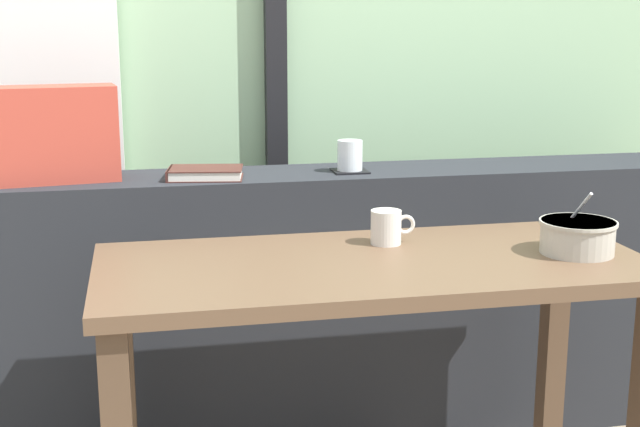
{
  "coord_description": "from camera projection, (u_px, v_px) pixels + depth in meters",
  "views": [
    {
      "loc": [
        -0.44,
        -1.91,
        1.28
      ],
      "look_at": [
        0.02,
        0.31,
        0.76
      ],
      "focal_mm": 49.04,
      "sensor_mm": 36.0,
      "label": 1
    }
  ],
  "objects": [
    {
      "name": "curtain_left_panel",
      "position": [
        25.0,
        25.0,
        2.69
      ],
      "size": [
        0.56,
        0.06,
        2.5
      ],
      "primitive_type": "cube",
      "color": "white",
      "rests_on": "ground"
    },
    {
      "name": "window_divider_post",
      "position": [
        275.0,
        8.0,
        2.86
      ],
      "size": [
        0.07,
        0.05,
        2.6
      ],
      "primitive_type": "cube",
      "color": "black",
      "rests_on": "ground"
    },
    {
      "name": "dark_console_ledge",
      "position": [
        298.0,
        309.0,
        2.63
      ],
      "size": [
        2.8,
        0.29,
        0.83
      ],
      "primitive_type": "cube",
      "color": "#23262B",
      "rests_on": "ground"
    },
    {
      "name": "breakfast_table",
      "position": [
        372.0,
        308.0,
        2.06
      ],
      "size": [
        1.28,
        0.57,
        0.72
      ],
      "color": "brown",
      "rests_on": "ground"
    },
    {
      "name": "coaster_square",
      "position": [
        350.0,
        171.0,
        2.54
      ],
      "size": [
        0.1,
        0.1,
        0.0
      ],
      "primitive_type": "cube",
      "color": "black",
      "rests_on": "dark_console_ledge"
    },
    {
      "name": "juice_glass",
      "position": [
        350.0,
        156.0,
        2.53
      ],
      "size": [
        0.07,
        0.07,
        0.09
      ],
      "color": "white",
      "rests_on": "coaster_square"
    },
    {
      "name": "closed_book",
      "position": [
        205.0,
        173.0,
        2.44
      ],
      "size": [
        0.22,
        0.17,
        0.03
      ],
      "color": "#47231E",
      "rests_on": "dark_console_ledge"
    },
    {
      "name": "throw_pillow",
      "position": [
        57.0,
        134.0,
        2.37
      ],
      "size": [
        0.34,
        0.18,
        0.26
      ],
      "primitive_type": "cube",
      "rotation": [
        0.0,
        0.0,
        0.13
      ],
      "color": "#B74233",
      "rests_on": "dark_console_ledge"
    },
    {
      "name": "soup_bowl",
      "position": [
        577.0,
        237.0,
        2.08
      ],
      "size": [
        0.18,
        0.18,
        0.15
      ],
      "color": "#BCB7A8",
      "rests_on": "breakfast_table"
    },
    {
      "name": "ceramic_mug",
      "position": [
        387.0,
        227.0,
        2.16
      ],
      "size": [
        0.11,
        0.08,
        0.08
      ],
      "color": "silver",
      "rests_on": "breakfast_table"
    }
  ]
}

